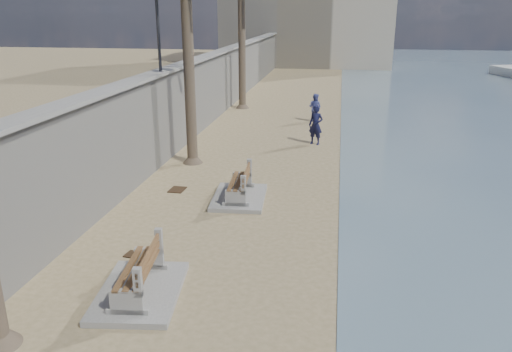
{
  "coord_description": "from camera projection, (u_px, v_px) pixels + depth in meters",
  "views": [
    {
      "loc": [
        1.79,
        -6.86,
        5.9
      ],
      "look_at": [
        -0.5,
        7.0,
        1.2
      ],
      "focal_mm": 35.0,
      "sensor_mm": 36.0,
      "label": 1
    }
  ],
  "objects": [
    {
      "name": "bench_near",
      "position": [
        139.0,
        276.0,
        10.73
      ],
      "size": [
        2.01,
        2.7,
        1.05
      ],
      "color": "gray",
      "rests_on": "ground_plane"
    },
    {
      "name": "bench_far",
      "position": [
        239.0,
        186.0,
        16.18
      ],
      "size": [
        1.82,
        2.53,
        1.01
      ],
      "color": "gray",
      "rests_on": "ground_plane"
    },
    {
      "name": "wall_cap",
      "position": [
        210.0,
        55.0,
        26.96
      ],
      "size": [
        0.8,
        70.0,
        0.12
      ],
      "primitive_type": "cube",
      "color": "gray",
      "rests_on": "seawall"
    },
    {
      "name": "seawall",
      "position": [
        211.0,
        89.0,
        27.53
      ],
      "size": [
        0.45,
        70.0,
        3.5
      ],
      "primitive_type": "cube",
      "color": "gray",
      "rests_on": "ground_plane"
    },
    {
      "name": "person_a",
      "position": [
        316.0,
        122.0,
        22.67
      ],
      "size": [
        0.87,
        0.73,
        2.06
      ],
      "primitive_type": "imported",
      "rotation": [
        0.0,
        0.0,
        -0.35
      ],
      "color": "#131535",
      "rests_on": "ground_plane"
    },
    {
      "name": "debris_d",
      "position": [
        135.0,
        255.0,
        12.6
      ],
      "size": [
        0.51,
        0.44,
        0.03
      ],
      "primitive_type": "cube",
      "rotation": [
        0.0,
        0.0,
        2.98
      ],
      "color": "#382616",
      "rests_on": "ground_plane"
    },
    {
      "name": "debris_c",
      "position": [
        177.0,
        190.0,
        17.15
      ],
      "size": [
        0.53,
        0.65,
        0.03
      ],
      "primitive_type": "cube",
      "rotation": [
        0.0,
        0.0,
        1.52
      ],
      "color": "#382616",
      "rests_on": "ground_plane"
    },
    {
      "name": "person_b",
      "position": [
        315.0,
        106.0,
        27.4
      ],
      "size": [
        1.02,
        0.93,
        1.71
      ],
      "primitive_type": "imported",
      "rotation": [
        0.0,
        0.0,
        2.69
      ],
      "color": "#5159A7",
      "rests_on": "ground_plane"
    }
  ]
}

